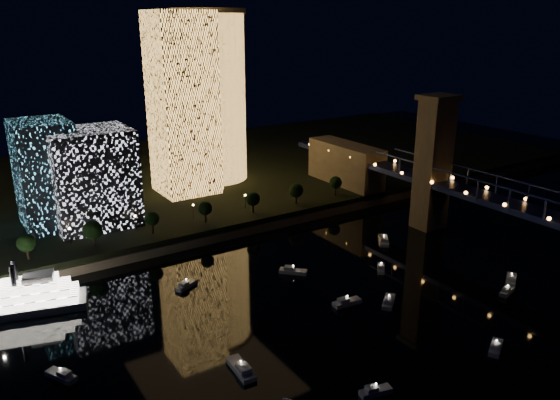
# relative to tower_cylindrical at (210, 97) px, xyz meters

# --- Properties ---
(ground) EXTENTS (520.00, 520.00, 0.00)m
(ground) POSITION_rel_tower_cylindrical_xyz_m (-18.80, -140.84, -42.61)
(ground) COLOR black
(ground) RESTS_ON ground
(far_bank) EXTENTS (420.00, 160.00, 5.00)m
(far_bank) POSITION_rel_tower_cylindrical_xyz_m (-18.80, 19.16, -40.11)
(far_bank) COLOR black
(far_bank) RESTS_ON ground
(seawall) EXTENTS (420.00, 6.00, 3.00)m
(seawall) POSITION_rel_tower_cylindrical_xyz_m (-18.80, -58.84, -41.11)
(seawall) COLOR #6B5E4C
(seawall) RESTS_ON ground
(tower_cylindrical) EXTENTS (34.00, 34.00, 74.97)m
(tower_cylindrical) POSITION_rel_tower_cylindrical_xyz_m (0.00, 0.00, 0.00)
(tower_cylindrical) COLOR #F2AB4D
(tower_cylindrical) RESTS_ON far_bank
(tower_rectangular) EXTENTS (23.26, 23.26, 74.02)m
(tower_rectangular) POSITION_rel_tower_cylindrical_xyz_m (-18.57, -12.84, -0.60)
(tower_rectangular) COLOR #F2AB4D
(tower_rectangular) RESTS_ON far_bank
(midrise_blocks) EXTENTS (80.69, 47.39, 37.48)m
(midrise_blocks) POSITION_rel_tower_cylindrical_xyz_m (-85.78, -22.87, -21.34)
(midrise_blocks) COLOR silver
(midrise_blocks) RESTS_ON far_bank
(truss_bridge) EXTENTS (13.00, 266.00, 50.00)m
(truss_bridge) POSITION_rel_tower_cylindrical_xyz_m (46.19, -137.12, -26.36)
(truss_bridge) COLOR #161D48
(truss_bridge) RESTS_ON ground
(motorboats) EXTENTS (131.98, 75.90, 2.78)m
(motorboats) POSITION_rel_tower_cylindrical_xyz_m (-20.97, -123.26, -41.80)
(motorboats) COLOR silver
(motorboats) RESTS_ON ground
(esplanade_trees) EXTENTS (166.11, 6.86, 8.93)m
(esplanade_trees) POSITION_rel_tower_cylindrical_xyz_m (-57.21, -52.84, -32.15)
(esplanade_trees) COLOR black
(esplanade_trees) RESTS_ON far_bank
(street_lamps) EXTENTS (132.70, 0.70, 5.65)m
(street_lamps) POSITION_rel_tower_cylindrical_xyz_m (-52.80, -46.84, -33.59)
(street_lamps) COLOR black
(street_lamps) RESTS_ON far_bank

